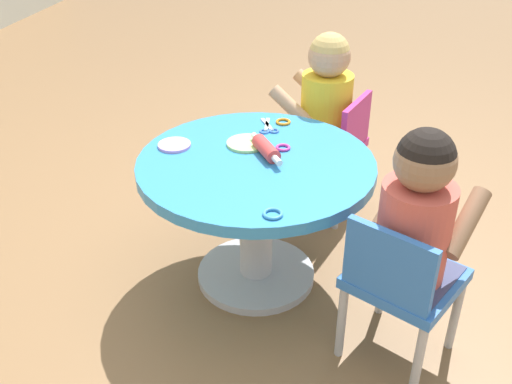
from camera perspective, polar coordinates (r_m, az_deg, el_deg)
ground_plane at (r=2.27m, az=-0.00°, el=-8.16°), size 10.00×10.00×0.00m
craft_table at (r=2.06m, az=-0.00°, el=-0.18°), size 0.81×0.81×0.50m
child_chair_left at (r=1.82m, az=13.76°, el=-8.44°), size 0.40×0.40×0.54m
seated_child_left at (r=1.72m, az=15.30°, el=-1.91°), size 0.43×0.39×0.51m
child_chair_right at (r=2.54m, az=7.25°, el=4.36°), size 0.37×0.37×0.54m
seated_child_right at (r=2.46m, az=6.74°, el=9.28°), size 0.36×0.41×0.51m
rolling_pin at (r=2.02m, az=0.98°, el=4.21°), size 0.20×0.15×0.05m
craft_scissors at (r=2.22m, az=1.19°, el=6.18°), size 0.14×0.10×0.01m
playdough_blob_0 at (r=2.10m, az=-0.91°, el=4.72°), size 0.14×0.14×0.01m
playdough_blob_1 at (r=2.10m, az=-7.88°, el=4.52°), size 0.12×0.12×0.01m
cookie_cutter_0 at (r=2.07m, az=2.62°, el=4.31°), size 0.05×0.05×0.01m
cookie_cutter_1 at (r=2.27m, az=2.64°, el=6.79°), size 0.06×0.06×0.01m
cookie_cutter_2 at (r=1.70m, az=1.64°, el=-2.12°), size 0.06×0.06×0.01m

